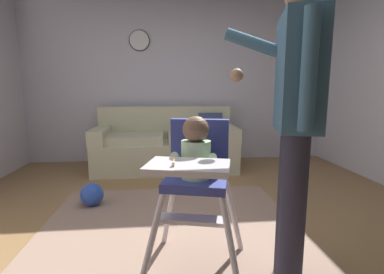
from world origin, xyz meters
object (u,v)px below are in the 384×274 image
(wall_clock, at_px, (139,40))
(high_chair, at_px, (196,166))
(couch, at_px, (166,145))
(adult_standing, at_px, (295,119))
(toy_ball, at_px, (92,194))

(wall_clock, bearing_deg, high_chair, -79.57)
(couch, bearing_deg, wall_clock, -142.07)
(adult_standing, bearing_deg, wall_clock, -55.41)
(couch, bearing_deg, toy_ball, -29.39)
(couch, bearing_deg, adult_standing, 14.91)
(high_chair, xyz_separation_m, toy_ball, (-0.89, 1.10, -0.56))
(adult_standing, xyz_separation_m, wall_clock, (-1.05, 3.02, 0.87))
(adult_standing, distance_m, wall_clock, 3.31)
(toy_ball, height_order, wall_clock, wall_clock)
(couch, xyz_separation_m, high_chair, (0.16, -2.40, 0.34))
(couch, relative_size, wall_clock, 6.29)
(couch, height_order, high_chair, high_chair)
(high_chair, height_order, adult_standing, adult_standing)
(couch, height_order, toy_ball, couch)
(wall_clock, bearing_deg, couch, -52.07)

